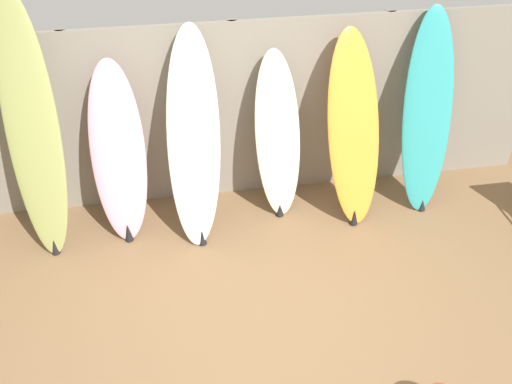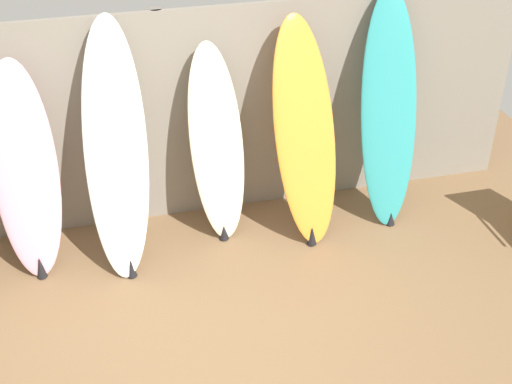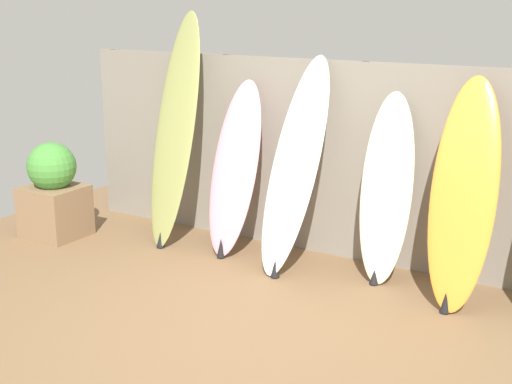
{
  "view_description": "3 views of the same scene",
  "coord_description": "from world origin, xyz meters",
  "px_view_note": "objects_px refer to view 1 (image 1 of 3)",
  "views": [
    {
      "loc": [
        -0.57,
        -2.77,
        3.52
      ],
      "look_at": [
        -0.02,
        0.59,
        1.01
      ],
      "focal_mm": 40.0,
      "sensor_mm": 36.0,
      "label": 1
    },
    {
      "loc": [
        -0.54,
        -3.14,
        3.51
      ],
      "look_at": [
        0.43,
        0.69,
        0.96
      ],
      "focal_mm": 50.0,
      "sensor_mm": 36.0,
      "label": 2
    },
    {
      "loc": [
        2.41,
        -3.76,
        2.32
      ],
      "look_at": [
        -0.18,
        0.5,
        0.96
      ],
      "focal_mm": 50.0,
      "sensor_mm": 36.0,
      "label": 3
    }
  ],
  "objects_px": {
    "surfboard_white_2": "(194,140)",
    "surfboard_cream_3": "(278,138)",
    "surfboard_olive_0": "(33,134)",
    "surfboard_teal_5": "(427,114)",
    "surfboard_orange_4": "(354,131)",
    "surfboard_pink_1": "(118,155)"
  },
  "relations": [
    {
      "from": "surfboard_pink_1",
      "to": "surfboard_cream_3",
      "type": "height_order",
      "value": "surfboard_pink_1"
    },
    {
      "from": "surfboard_white_2",
      "to": "surfboard_orange_4",
      "type": "height_order",
      "value": "surfboard_white_2"
    },
    {
      "from": "surfboard_white_2",
      "to": "surfboard_cream_3",
      "type": "bearing_deg",
      "value": 10.84
    },
    {
      "from": "surfboard_pink_1",
      "to": "surfboard_cream_3",
      "type": "distance_m",
      "value": 1.46
    },
    {
      "from": "surfboard_orange_4",
      "to": "surfboard_pink_1",
      "type": "bearing_deg",
      "value": 178.34
    },
    {
      "from": "surfboard_white_2",
      "to": "surfboard_teal_5",
      "type": "height_order",
      "value": "surfboard_teal_5"
    },
    {
      "from": "surfboard_pink_1",
      "to": "surfboard_orange_4",
      "type": "relative_size",
      "value": 0.91
    },
    {
      "from": "surfboard_pink_1",
      "to": "surfboard_white_2",
      "type": "bearing_deg",
      "value": -5.77
    },
    {
      "from": "surfboard_olive_0",
      "to": "surfboard_teal_5",
      "type": "height_order",
      "value": "surfboard_olive_0"
    },
    {
      "from": "surfboard_cream_3",
      "to": "surfboard_orange_4",
      "type": "bearing_deg",
      "value": -12.08
    },
    {
      "from": "surfboard_olive_0",
      "to": "surfboard_cream_3",
      "type": "distance_m",
      "value": 2.13
    },
    {
      "from": "surfboard_cream_3",
      "to": "surfboard_teal_5",
      "type": "relative_size",
      "value": 0.84
    },
    {
      "from": "surfboard_white_2",
      "to": "surfboard_teal_5",
      "type": "bearing_deg",
      "value": 2.22
    },
    {
      "from": "surfboard_pink_1",
      "to": "surfboard_white_2",
      "type": "height_order",
      "value": "surfboard_white_2"
    },
    {
      "from": "surfboard_pink_1",
      "to": "surfboard_olive_0",
      "type": "bearing_deg",
      "value": -176.89
    },
    {
      "from": "surfboard_white_2",
      "to": "surfboard_olive_0",
      "type": "bearing_deg",
      "value": 178.61
    },
    {
      "from": "surfboard_olive_0",
      "to": "surfboard_pink_1",
      "type": "relative_size",
      "value": 1.38
    },
    {
      "from": "surfboard_white_2",
      "to": "surfboard_cream_3",
      "type": "distance_m",
      "value": 0.81
    },
    {
      "from": "surfboard_orange_4",
      "to": "surfboard_olive_0",
      "type": "bearing_deg",
      "value": 179.46
    },
    {
      "from": "surfboard_olive_0",
      "to": "surfboard_white_2",
      "type": "relative_size",
      "value": 1.19
    },
    {
      "from": "surfboard_olive_0",
      "to": "surfboard_pink_1",
      "type": "distance_m",
      "value": 0.72
    },
    {
      "from": "surfboard_teal_5",
      "to": "surfboard_cream_3",
      "type": "bearing_deg",
      "value": 177.35
    }
  ]
}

